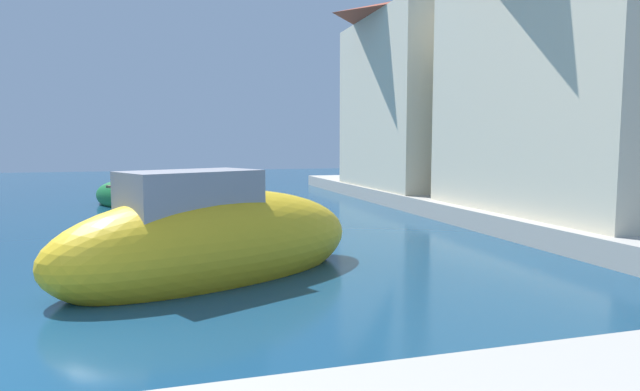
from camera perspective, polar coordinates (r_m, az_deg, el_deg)
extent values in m
cube|color=#ADA89E|center=(15.94, 25.21, -2.07)|extent=(6.00, 32.00, 0.50)
ellipsoid|color=gold|center=(16.14, -15.76, -1.68)|extent=(3.08, 1.25, 0.89)
cube|color=brown|center=(16.11, -15.79, -0.59)|extent=(0.67, 0.84, 0.08)
ellipsoid|color=gold|center=(9.15, -10.96, -5.27)|extent=(5.88, 4.26, 1.86)
cube|color=gray|center=(8.81, -13.54, 0.26)|extent=(2.39, 1.96, 0.71)
ellipsoid|color=#197233|center=(20.27, -19.91, -0.15)|extent=(2.97, 3.81, 1.17)
cube|color=brown|center=(20.24, -19.95, 0.94)|extent=(1.26, 1.16, 0.08)
cube|color=beige|center=(15.53, 26.99, 10.69)|extent=(5.29, 7.00, 6.54)
cube|color=beige|center=(22.12, 12.27, 9.40)|extent=(5.85, 6.78, 6.50)
pyramid|color=#9E422D|center=(22.70, 12.47, 18.95)|extent=(6.20, 7.19, 1.05)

